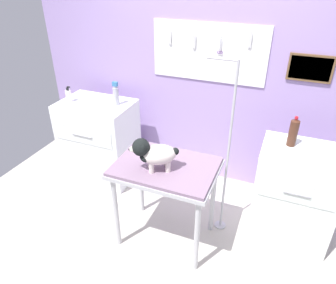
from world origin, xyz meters
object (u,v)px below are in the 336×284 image
at_px(dog, 154,153).
at_px(counter_left, 100,140).
at_px(grooming_table, 166,174).
at_px(cabinet_right, 294,194).
at_px(grooming_arm, 226,160).
at_px(soda_bottle, 293,132).
at_px(spray_bottle_short, 69,96).

relative_size(dog, counter_left, 0.40).
distance_m(grooming_table, cabinet_right, 1.19).
height_order(grooming_arm, soda_bottle, grooming_arm).
distance_m(spray_bottle_short, soda_bottle, 2.31).
height_order(grooming_arm, dog, grooming_arm).
distance_m(counter_left, cabinet_right, 2.16).
bearing_deg(grooming_arm, cabinet_right, 15.44).
bearing_deg(cabinet_right, counter_left, 175.71).
xyz_separation_m(grooming_table, counter_left, (-1.11, 0.65, -0.25)).
distance_m(dog, spray_bottle_short, 1.48).
bearing_deg(counter_left, grooming_table, -30.62).
height_order(cabinet_right, soda_bottle, soda_bottle).
xyz_separation_m(grooming_table, cabinet_right, (1.05, 0.49, -0.26)).
relative_size(grooming_arm, counter_left, 1.77).
xyz_separation_m(cabinet_right, soda_bottle, (-0.12, 0.06, 0.58)).
xyz_separation_m(grooming_arm, counter_left, (-1.55, 0.33, -0.30)).
distance_m(counter_left, soda_bottle, 2.12).
xyz_separation_m(grooming_arm, dog, (-0.50, -0.42, 0.19)).
height_order(cabinet_right, spray_bottle_short, spray_bottle_short).
bearing_deg(dog, soda_bottle, 32.84).
bearing_deg(cabinet_right, grooming_arm, -164.56).
distance_m(dog, counter_left, 1.38).
height_order(grooming_table, spray_bottle_short, spray_bottle_short).
relative_size(cabinet_right, spray_bottle_short, 5.15).
distance_m(grooming_arm, counter_left, 1.61).
distance_m(grooming_arm, dog, 0.68).
bearing_deg(counter_left, spray_bottle_short, -165.00).
xyz_separation_m(dog, soda_bottle, (0.99, 0.64, 0.07)).
xyz_separation_m(counter_left, spray_bottle_short, (-0.28, -0.07, 0.54)).
bearing_deg(spray_bottle_short, grooming_table, -22.75).
height_order(grooming_table, grooming_arm, grooming_arm).
height_order(grooming_arm, counter_left, grooming_arm).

